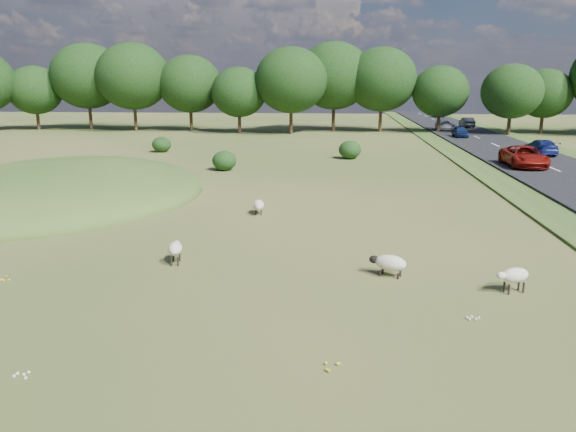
% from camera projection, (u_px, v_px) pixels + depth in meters
% --- Properties ---
extents(ground, '(160.00, 160.00, 0.00)m').
position_uv_depth(ground, '(280.00, 176.00, 39.71)').
color(ground, '#335219').
rests_on(ground, ground).
extents(mound, '(16.00, 20.00, 4.00)m').
position_uv_depth(mound, '(64.00, 196.00, 33.02)').
color(mound, '#33561E').
rests_on(mound, ground).
extents(road, '(8.00, 150.00, 0.25)m').
position_uv_depth(road, '(527.00, 159.00, 47.60)').
color(road, black).
rests_on(road, ground).
extents(treeline, '(96.28, 14.66, 11.70)m').
position_uv_depth(treeline, '(301.00, 81.00, 72.57)').
color(treeline, black).
rests_on(treeline, ground).
extents(shrubs, '(19.58, 12.33, 1.58)m').
position_uv_depth(shrubs, '(252.00, 151.00, 47.91)').
color(shrubs, black).
rests_on(shrubs, ground).
extents(sheep_0, '(1.38, 0.95, 0.77)m').
position_uv_depth(sheep_0, '(389.00, 263.00, 19.30)').
color(sheep_0, beige).
rests_on(sheep_0, ground).
extents(sheep_1, '(0.65, 1.17, 0.82)m').
position_uv_depth(sheep_1, '(175.00, 248.00, 20.66)').
color(sheep_1, beige).
rests_on(sheep_1, ground).
extents(sheep_2, '(0.67, 1.28, 0.72)m').
position_uv_depth(sheep_2, '(259.00, 205.00, 28.37)').
color(sheep_2, beige).
rests_on(sheep_2, ground).
extents(sheep_4, '(1.19, 0.81, 0.83)m').
position_uv_depth(sheep_4, '(514.00, 275.00, 17.78)').
color(sheep_4, beige).
rests_on(sheep_4, ground).
extents(car_0, '(1.46, 4.18, 1.38)m').
position_uv_depth(car_0, '(467.00, 122.00, 78.64)').
color(car_0, black).
rests_on(car_0, road).
extents(car_2, '(2.07, 4.50, 1.25)m').
position_uv_depth(car_2, '(445.00, 125.00, 74.48)').
color(car_2, white).
rests_on(car_2, road).
extents(car_3, '(1.86, 4.59, 1.33)m').
position_uv_depth(car_3, '(541.00, 147.00, 49.53)').
color(car_3, navy).
rests_on(car_3, road).
extents(car_4, '(1.45, 3.59, 1.22)m').
position_uv_depth(car_4, '(460.00, 132.00, 65.13)').
color(car_4, navy).
rests_on(car_4, road).
extents(car_5, '(1.75, 4.32, 1.25)m').
position_uv_depth(car_5, '(439.00, 113.00, 101.43)').
color(car_5, black).
rests_on(car_5, road).
extents(car_7, '(2.54, 5.52, 1.53)m').
position_uv_depth(car_7, '(524.00, 156.00, 42.53)').
color(car_7, maroon).
rests_on(car_7, road).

